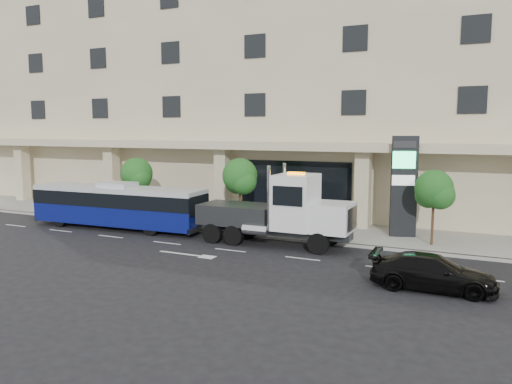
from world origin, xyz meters
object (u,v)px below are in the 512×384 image
city_bus (118,205)px  signage_pylon (404,186)px  black_sedan (433,272)px  tow_truck (281,212)px

city_bus → signage_pylon: size_ratio=2.05×
signage_pylon → black_sedan: bearing=-91.4°
black_sedan → signage_pylon: size_ratio=0.83×
tow_truck → black_sedan: size_ratio=2.02×
black_sedan → signage_pylon: (-2.55, 9.04, 2.39)m
black_sedan → signage_pylon: signage_pylon is taller
black_sedan → city_bus: bearing=75.7°
city_bus → signage_pylon: signage_pylon is taller
city_bus → black_sedan: city_bus is taller
tow_truck → signage_pylon: bearing=37.9°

